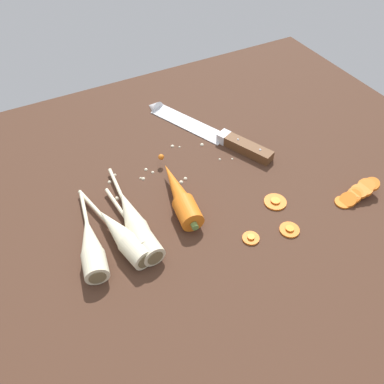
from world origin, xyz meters
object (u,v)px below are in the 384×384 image
parsnip_mid_left (137,232)px  parsnip_back (132,219)px  carrot_slice_stray_mid (275,201)px  chefs_knife (203,129)px  parsnip_mid_right (91,246)px  carrot_slice_stray_near (290,229)px  carrot_slice_stack (358,193)px  carrot_slice_stray_far (251,238)px  parsnip_front (121,235)px  whole_carrot (179,194)px

parsnip_mid_left → parsnip_back: same height
carrot_slice_stray_mid → chefs_knife: bearing=93.0°
parsnip_back → carrot_slice_stray_mid: parsnip_back is taller
parsnip_mid_right → carrot_slice_stray_near: parsnip_mid_right is taller
carrot_slice_stack → carrot_slice_stray_far: size_ratio=3.17×
carrot_slice_stack → carrot_slice_stray_mid: carrot_slice_stack is taller
carrot_slice_stray_near → carrot_slice_stray_mid: (1.80, 6.74, -0.00)cm
carrot_slice_stack → carrot_slice_stray_near: size_ratio=2.67×
chefs_knife → parsnip_mid_left: (-25.10, -21.92, 1.33)cm
chefs_knife → parsnip_front: (-27.74, -21.15, 1.33)cm
whole_carrot → carrot_slice_stray_mid: (16.06, -8.66, -1.74)cm
carrot_slice_stray_mid → carrot_slice_stack: bearing=-22.8°
parsnip_back → parsnip_front: bearing=-140.5°
carrot_slice_stray_mid → parsnip_mid_right: bearing=171.7°
whole_carrot → parsnip_front: 13.56cm
parsnip_mid_right → carrot_slice_stray_near: size_ratio=5.62×
parsnip_mid_left → parsnip_front: bearing=163.7°
parsnip_mid_left → parsnip_mid_right: size_ratio=0.98×
chefs_knife → carrot_slice_stray_far: chefs_knife is taller
parsnip_front → carrot_slice_stray_far: 22.49cm
carrot_slice_stray_near → parsnip_mid_left: bearing=156.3°
chefs_knife → carrot_slice_stray_mid: bearing=-87.0°
parsnip_mid_left → carrot_slice_stray_mid: 26.81cm
parsnip_front → chefs_knife: bearing=37.3°
chefs_knife → whole_carrot: (-14.72, -17.35, 1.45)cm
chefs_knife → carrot_slice_stray_near: (-0.45, -32.75, -0.29)cm
parsnip_mid_left → carrot_slice_stray_mid: size_ratio=4.61×
parsnip_mid_right → parsnip_back: size_ratio=0.90×
parsnip_mid_right → carrot_slice_stack: 50.30cm
parsnip_mid_right → carrot_slice_stack: size_ratio=2.10×
parsnip_mid_left → carrot_slice_stack: bearing=-14.0°
chefs_knife → whole_carrot: 22.80cm
parsnip_back → carrot_slice_stray_near: 28.09cm
whole_carrot → parsnip_back: 10.05cm
parsnip_back → carrot_slice_stray_near: bearing=-30.2°
parsnip_mid_left → parsnip_mid_right: same height
whole_carrot → parsnip_mid_right: bearing=-168.8°
parsnip_back → carrot_slice_stray_far: size_ratio=7.41×
parsnip_mid_right → carrot_slice_stack: parsnip_mid_right is taller
parsnip_front → carrot_slice_stray_near: parsnip_front is taller
parsnip_mid_right → carrot_slice_stack: bearing=-12.9°
whole_carrot → parsnip_mid_left: whole_carrot is taller
parsnip_front → carrot_slice_stray_far: parsnip_front is taller
whole_carrot → carrot_slice_stack: 34.12cm
chefs_knife → parsnip_back: bearing=-143.0°
parsnip_mid_left → carrot_slice_stray_far: size_ratio=6.52×
parsnip_back → carrot_slice_stray_near: size_ratio=6.25×
carrot_slice_stack → carrot_slice_stray_far: carrot_slice_stack is taller
whole_carrot → carrot_slice_stack: (30.72, -14.83, -0.89)cm
whole_carrot → chefs_knife: bearing=49.7°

